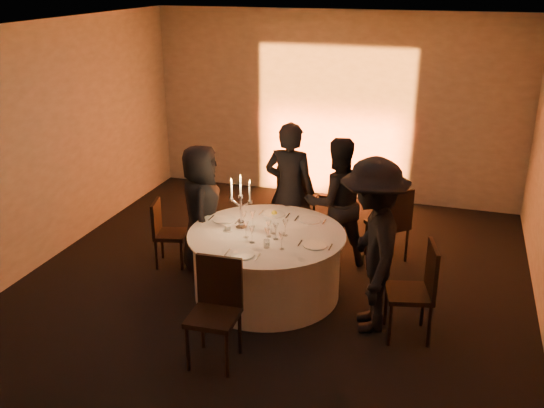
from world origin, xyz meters
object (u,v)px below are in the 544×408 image
(guest_right, at_px, (372,246))
(chair_back_left, at_px, (295,196))
(chair_back_right, at_px, (392,221))
(chair_front, at_px, (216,304))
(banquet_table, at_px, (267,264))
(guest_back_right, at_px, (336,202))
(coffee_cup, at_px, (228,228))
(guest_left, at_px, (202,209))
(guest_back_left, at_px, (290,191))
(chair_left, at_px, (165,230))
(candelabra, at_px, (241,210))
(chair_right, at_px, (418,286))

(guest_right, bearing_deg, chair_back_left, -160.97)
(chair_back_right, distance_m, guest_right, 1.65)
(chair_front, bearing_deg, banquet_table, 84.27)
(guest_back_right, bearing_deg, chair_back_right, 171.75)
(guest_right, height_order, coffee_cup, guest_right)
(guest_left, bearing_deg, guest_back_left, -75.08)
(chair_left, xyz_separation_m, candelabra, (1.15, -0.30, 0.52))
(chair_back_left, distance_m, guest_right, 2.51)
(guest_back_left, bearing_deg, chair_back_right, -168.12)
(guest_back_right, height_order, candelabra, guest_back_right)
(guest_back_left, distance_m, guest_back_right, 0.62)
(guest_right, bearing_deg, candelabra, -117.96)
(chair_back_right, height_order, guest_back_left, guest_back_left)
(chair_left, distance_m, chair_front, 2.18)
(guest_back_left, height_order, candelabra, guest_back_left)
(guest_left, relative_size, guest_back_left, 0.89)
(banquet_table, relative_size, guest_left, 1.11)
(chair_left, xyz_separation_m, coffee_cup, (1.03, -0.41, 0.32))
(chair_right, distance_m, coffee_cup, 2.21)
(banquet_table, bearing_deg, guest_back_left, 91.78)
(chair_left, relative_size, guest_left, 0.53)
(chair_back_right, relative_size, guest_back_left, 0.55)
(chair_back_right, bearing_deg, guest_left, -19.38)
(chair_right, bearing_deg, candelabra, -115.34)
(chair_right, distance_m, guest_right, 0.61)
(guest_right, height_order, candelabra, guest_right)
(chair_back_left, bearing_deg, chair_right, 135.93)
(chair_left, xyz_separation_m, guest_left, (0.50, 0.04, 0.33))
(guest_left, height_order, guest_back_left, guest_back_left)
(guest_right, bearing_deg, coffee_cup, -113.37)
(guest_right, bearing_deg, chair_front, -67.07)
(banquet_table, distance_m, coffee_cup, 0.61)
(chair_left, relative_size, guest_back_right, 0.51)
(chair_back_left, distance_m, chair_right, 2.83)
(chair_left, height_order, chair_back_right, chair_back_right)
(guest_left, distance_m, guest_right, 2.31)
(chair_right, bearing_deg, guest_back_right, -154.53)
(guest_left, relative_size, coffee_cup, 14.70)
(chair_left, bearing_deg, coffee_cup, -125.70)
(guest_back_right, bearing_deg, chair_front, 44.53)
(banquet_table, distance_m, chair_back_right, 1.81)
(chair_back_right, height_order, chair_right, chair_right)
(coffee_cup, bearing_deg, chair_left, 158.39)
(chair_right, xyz_separation_m, guest_back_right, (-1.15, 1.40, 0.25))
(chair_right, height_order, candelabra, candelabra)
(coffee_cup, distance_m, candelabra, 0.26)
(chair_front, bearing_deg, chair_right, 25.15)
(banquet_table, relative_size, guest_right, 0.97)
(guest_back_left, xyz_separation_m, guest_back_right, (0.62, -0.04, -0.07))
(banquet_table, xyz_separation_m, guest_right, (1.23, -0.33, 0.54))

